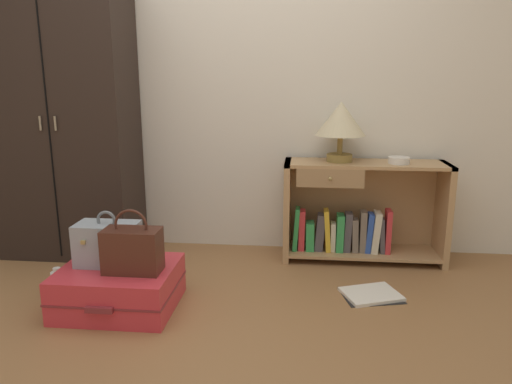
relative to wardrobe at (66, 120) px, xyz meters
name	(u,v)px	position (x,y,z in m)	size (l,w,h in m)	color
ground_plane	(193,352)	(1.13, -1.20, -0.94)	(9.00, 9.00, 0.00)	olive
back_wall	(236,66)	(1.13, 0.30, 0.36)	(6.40, 0.10, 2.60)	silver
wardrobe	(66,120)	(0.00, 0.00, 0.00)	(0.90, 0.47, 1.88)	black
bookshelf	(357,214)	(1.99, 0.06, -0.62)	(1.08, 0.34, 0.68)	tan
table_lamp	(341,121)	(1.85, 0.07, 0.00)	(0.33, 0.33, 0.39)	olive
bowl	(399,160)	(2.23, 0.02, -0.24)	(0.14, 0.14, 0.04)	silver
suitcase_large	(119,287)	(0.64, -0.81, -0.83)	(0.61, 0.53, 0.23)	#D1333D
train_case	(108,244)	(0.57, -0.77, -0.59)	(0.33, 0.20, 0.30)	#8E99A3
handbag	(132,250)	(0.74, -0.86, -0.59)	(0.29, 0.16, 0.34)	#472319
bottle	(58,283)	(0.24, -0.72, -0.86)	(0.07, 0.07, 0.17)	white
open_book_on_floor	(371,294)	(2.02, -0.53, -0.93)	(0.38, 0.33, 0.02)	white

